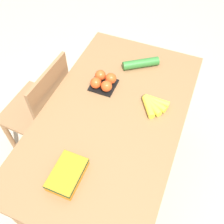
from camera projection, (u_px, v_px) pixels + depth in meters
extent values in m
plane|color=#B7A88E|center=(112.00, 173.00, 2.03)|extent=(12.00, 12.00, 0.00)
cube|color=olive|center=(112.00, 117.00, 1.45)|extent=(1.32, 0.76, 0.03)
cylinder|color=olive|center=(180.00, 101.00, 2.01)|extent=(0.06, 0.06, 0.73)
cylinder|color=olive|center=(20.00, 218.00, 1.48)|extent=(0.06, 0.06, 0.73)
cylinder|color=olive|center=(104.00, 78.00, 2.16)|extent=(0.06, 0.06, 0.73)
cube|color=#8E6642|center=(36.00, 110.00, 1.86)|extent=(0.44, 0.42, 0.03)
cube|color=#8E6642|center=(53.00, 97.00, 1.63)|extent=(0.39, 0.04, 0.43)
cylinder|color=#8E6642|center=(37.00, 104.00, 2.18)|extent=(0.04, 0.04, 0.42)
cylinder|color=#8E6642|center=(10.00, 138.00, 1.98)|extent=(0.04, 0.04, 0.42)
cylinder|color=#8E6642|center=(73.00, 118.00, 2.10)|extent=(0.04, 0.04, 0.42)
cylinder|color=#8E6642|center=(48.00, 154.00, 1.90)|extent=(0.04, 0.04, 0.42)
sphere|color=brown|center=(145.00, 97.00, 1.49)|extent=(0.03, 0.03, 0.03)
cylinder|color=yellow|center=(148.00, 107.00, 1.45)|extent=(0.14, 0.11, 0.04)
cylinder|color=yellow|center=(152.00, 106.00, 1.45)|extent=(0.12, 0.13, 0.04)
cylinder|color=yellow|center=(155.00, 104.00, 1.46)|extent=(0.08, 0.15, 0.04)
cylinder|color=yellow|center=(157.00, 101.00, 1.47)|extent=(0.04, 0.14, 0.04)
cube|color=black|center=(104.00, 85.00, 1.56)|extent=(0.15, 0.15, 0.01)
sphere|color=#DB4C1E|center=(106.00, 86.00, 1.51)|extent=(0.07, 0.07, 0.07)
sphere|color=#DB4C1E|center=(111.00, 78.00, 1.55)|extent=(0.07, 0.07, 0.07)
sphere|color=#DB4C1E|center=(96.00, 83.00, 1.52)|extent=(0.07, 0.07, 0.07)
sphere|color=#DB4C1E|center=(100.00, 75.00, 1.56)|extent=(0.07, 0.07, 0.07)
cube|color=orange|center=(67.00, 174.00, 1.20)|extent=(0.20, 0.13, 0.05)
cube|color=#19471E|center=(67.00, 173.00, 1.18)|extent=(0.20, 0.13, 0.02)
cylinder|color=#2D702D|center=(141.00, 63.00, 1.65)|extent=(0.18, 0.22, 0.05)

